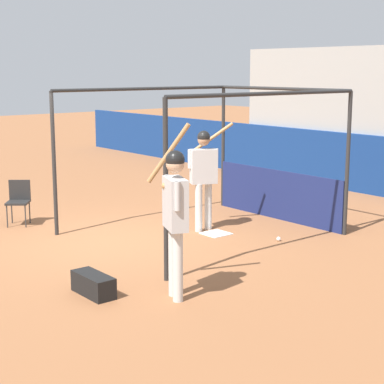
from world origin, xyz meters
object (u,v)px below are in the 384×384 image
player_batter (204,170)px  baseball (279,239)px  equipment_bag (93,285)px  player_waiting (175,208)px  folding_chair (19,198)px

player_batter → baseball: size_ratio=26.36×
equipment_bag → player_waiting: bearing=44.6°
player_batter → equipment_bag: bearing=-127.8°
folding_chair → equipment_bag: 4.38m
player_batter → player_waiting: size_ratio=0.87×
folding_chair → equipment_bag: (4.27, -0.92, -0.38)m
player_waiting → baseball: size_ratio=30.14×
folding_chair → player_waiting: bearing=126.3°
player_batter → baseball: 1.83m
player_waiting → baseball: player_waiting is taller
player_waiting → baseball: bearing=-47.4°
folding_chair → equipment_bag: bearing=116.0°
player_batter → player_waiting: (2.47, -2.57, 0.07)m
player_batter → equipment_bag: player_batter is taller
player_batter → folding_chair: player_batter is taller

